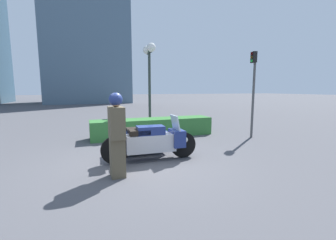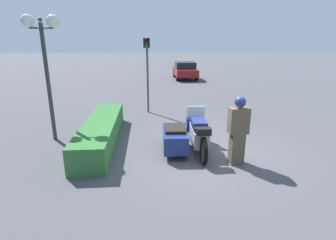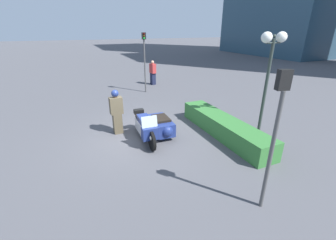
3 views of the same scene
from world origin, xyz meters
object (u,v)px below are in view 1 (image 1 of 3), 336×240
hedge_bush_curbside (153,127)px  twin_lamp_post (149,62)px  officer_rider (117,133)px  traffic_light_near (253,82)px  police_motorcycle (148,139)px

hedge_bush_curbside → twin_lamp_post: bearing=78.8°
officer_rider → twin_lamp_post: size_ratio=0.47×
twin_lamp_post → traffic_light_near: (3.20, -3.07, -0.93)m
twin_lamp_post → hedge_bush_curbside: bearing=-101.2°
police_motorcycle → twin_lamp_post: size_ratio=0.66×
police_motorcycle → traffic_light_near: 4.81m
police_motorcycle → hedge_bush_curbside: police_motorcycle is taller
hedge_bush_curbside → traffic_light_near: size_ratio=1.47×
twin_lamp_post → traffic_light_near: size_ratio=1.19×
police_motorcycle → hedge_bush_curbside: (0.87, 2.56, -0.12)m
twin_lamp_post → police_motorcycle: bearing=-106.0°
traffic_light_near → hedge_bush_curbside: bearing=-9.8°
police_motorcycle → officer_rider: bearing=-127.5°
police_motorcycle → officer_rider: size_ratio=1.41×
officer_rider → traffic_light_near: 5.96m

